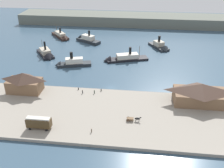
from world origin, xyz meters
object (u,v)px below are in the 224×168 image
at_px(pedestrian_walking_west, 94,92).
at_px(ferry_approaching_east, 86,39).
at_px(ferry_mid_harbor, 71,63).
at_px(ferry_departing_north, 61,36).
at_px(ferry_outer_harbor, 122,58).
at_px(mooring_post_west, 101,90).
at_px(pedestrian_near_cart, 91,130).
at_px(mooring_post_center_east, 78,89).
at_px(ferry_near_quay, 161,47).
at_px(pedestrian_walking_east, 82,92).
at_px(ferry_shed_east_terminal, 24,82).
at_px(ferry_approaching_west, 46,54).
at_px(horse_cart, 133,119).
at_px(street_tram, 39,122).
at_px(ferry_shed_customs_shed, 200,93).

height_order(pedestrian_walking_west, ferry_approaching_east, ferry_approaching_east).
height_order(ferry_mid_harbor, ferry_departing_north, ferry_departing_north).
xyz_separation_m(ferry_outer_harbor, ferry_departing_north, (-46.38, 35.53, 0.06)).
bearing_deg(mooring_post_west, pedestrian_near_cart, -87.94).
bearing_deg(ferry_mid_harbor, ferry_outer_harbor, 20.95).
relative_size(mooring_post_center_east, ferry_approaching_east, 0.05).
bearing_deg(pedestrian_walking_west, ferry_approaching_east, 104.60).
distance_m(ferry_outer_harbor, ferry_approaching_east, 40.19).
distance_m(mooring_post_center_east, ferry_near_quay, 71.39).
relative_size(pedestrian_walking_west, pedestrian_walking_east, 1.06).
height_order(ferry_shed_east_terminal, pedestrian_near_cart, ferry_shed_east_terminal).
height_order(mooring_post_west, ferry_approaching_west, ferry_approaching_west).
distance_m(horse_cart, ferry_approaching_west, 80.07).
bearing_deg(street_tram, horse_cart, 14.05).
relative_size(pedestrian_walking_west, ferry_mid_harbor, 0.08).
bearing_deg(mooring_post_west, street_tram, -121.80).
bearing_deg(pedestrian_near_cart, mooring_post_center_east, 111.86).
relative_size(ferry_shed_east_terminal, ferry_departing_north, 0.76).
relative_size(ferry_shed_customs_shed, ferry_outer_harbor, 0.80).
height_order(ferry_outer_harbor, ferry_near_quay, ferry_outer_harbor).
relative_size(pedestrian_walking_west, ferry_approaching_east, 0.09).
xyz_separation_m(ferry_shed_east_terminal, ferry_mid_harbor, (12.25, 31.38, -4.15)).
xyz_separation_m(horse_cart, pedestrian_near_cart, (-14.02, -8.06, -0.23)).
height_order(pedestrian_walking_west, pedestrian_walking_east, pedestrian_walking_west).
height_order(mooring_post_center_east, ferry_mid_harbor, ferry_mid_harbor).
bearing_deg(ferry_outer_harbor, ferry_near_quay, 43.43).
xyz_separation_m(horse_cart, ferry_near_quay, (14.17, 79.72, -0.71)).
bearing_deg(pedestrian_near_cart, ferry_approaching_west, 120.84).
xyz_separation_m(ferry_shed_east_terminal, ferry_outer_harbor, (39.46, 41.80, -4.44)).
height_order(street_tram, ferry_approaching_east, ferry_approaching_east).
relative_size(ferry_outer_harbor, ferry_departing_north, 1.36).
bearing_deg(ferry_shed_customs_shed, pedestrian_near_cart, -149.75).
relative_size(pedestrian_walking_west, ferry_approaching_west, 0.09).
relative_size(pedestrian_walking_east, mooring_post_west, 1.82).
height_order(ferry_shed_customs_shed, mooring_post_center_east, ferry_shed_customs_shed).
relative_size(mooring_post_west, ferry_mid_harbor, 0.04).
bearing_deg(ferry_shed_east_terminal, ferry_shed_customs_shed, -0.44).
xyz_separation_m(pedestrian_walking_west, pedestrian_walking_east, (-5.19, -0.44, -0.04)).
distance_m(pedestrian_near_cart, ferry_approaching_east, 98.21).
relative_size(pedestrian_walking_west, mooring_post_west, 1.92).
xyz_separation_m(pedestrian_walking_east, ferry_departing_north, (-32.41, 76.09, -0.55)).
height_order(pedestrian_near_cart, ferry_departing_north, ferry_departing_north).
xyz_separation_m(ferry_shed_customs_shed, ferry_approaching_west, (-80.52, 43.51, -4.32)).
bearing_deg(ferry_shed_east_terminal, mooring_post_west, 7.07).
height_order(mooring_post_west, mooring_post_center_east, same).
height_order(ferry_approaching_east, ferry_near_quay, ferry_approaching_east).
relative_size(street_tram, pedestrian_walking_west, 5.02).
xyz_separation_m(ferry_mid_harbor, ferry_approaching_east, (0.23, 40.20, 0.15)).
bearing_deg(ferry_departing_north, ferry_shed_customs_shed, -43.64).
xyz_separation_m(mooring_post_center_east, ferry_departing_north, (-29.86, 73.13, -0.25)).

